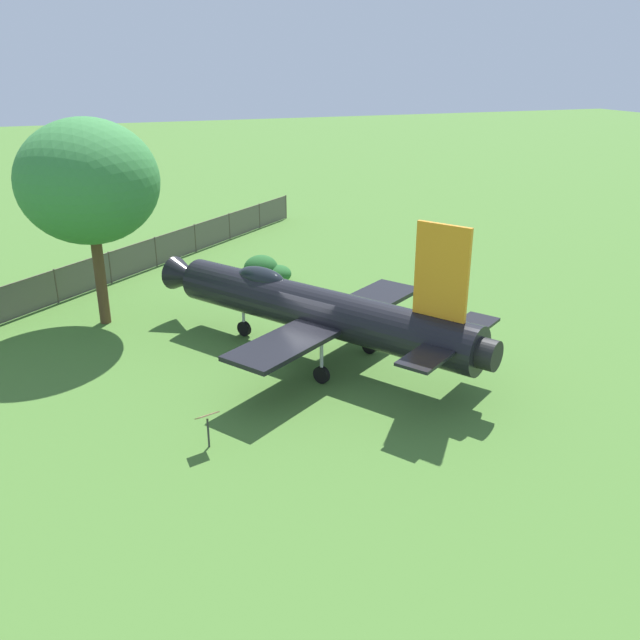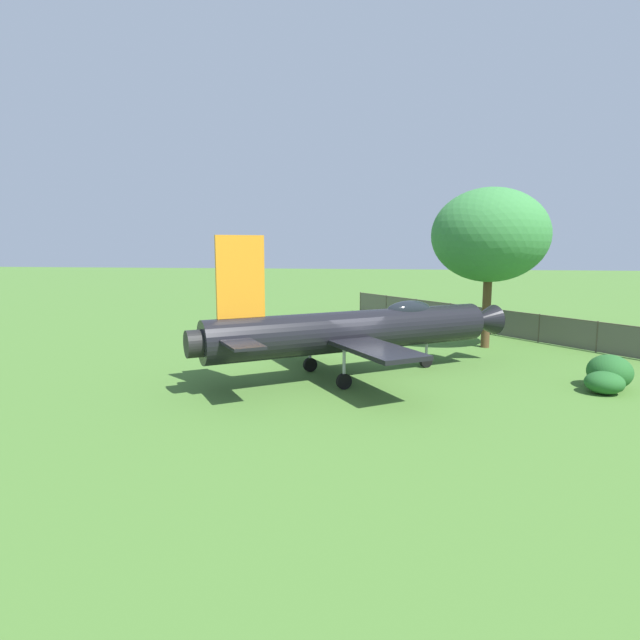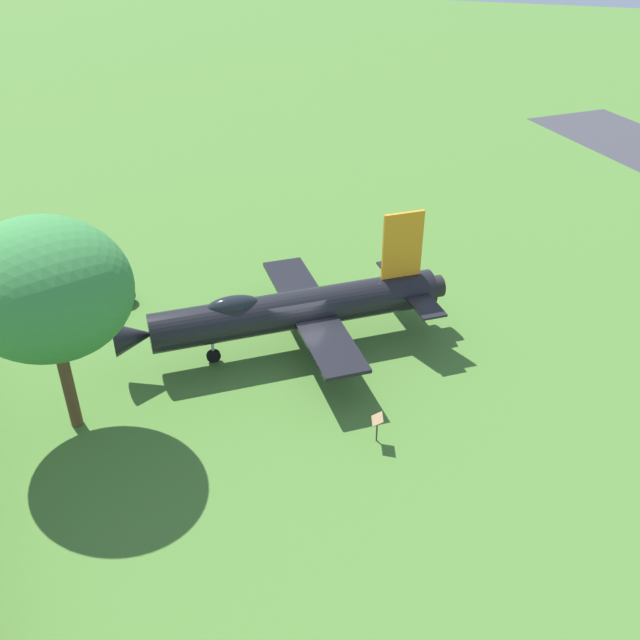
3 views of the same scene
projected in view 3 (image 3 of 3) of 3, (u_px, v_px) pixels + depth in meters
name	position (u px, v px, depth m)	size (l,w,h in m)	color
ground_plane	(298.00, 346.00, 31.00)	(200.00, 200.00, 0.00)	#47722D
display_jet	(289.00, 310.00, 29.86)	(12.94, 10.18, 5.72)	black
shade_tree	(45.00, 289.00, 23.52)	(5.96, 5.47, 8.31)	brown
shrub_near_fence	(122.00, 295.00, 33.91)	(1.37, 1.24, 0.82)	#235B26
shrub_by_tree	(104.00, 298.00, 33.26)	(1.59, 1.70, 1.29)	#235B26
info_plaque	(377.00, 423.00, 25.44)	(0.55, 0.69, 1.14)	#333333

